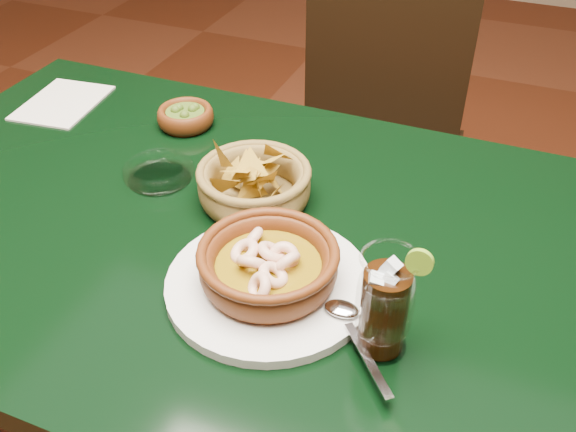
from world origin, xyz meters
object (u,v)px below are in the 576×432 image
at_px(chip_basket, 254,184).
at_px(cola_drink, 385,305).
at_px(shrimp_plate, 269,270).
at_px(dining_chair, 373,136).
at_px(dining_table, 214,266).

relative_size(chip_basket, cola_drink, 1.30).
xyz_separation_m(shrimp_plate, cola_drink, (0.17, -0.04, 0.04)).
bearing_deg(shrimp_plate, chip_basket, 120.06).
height_order(dining_chair, shrimp_plate, dining_chair).
xyz_separation_m(dining_chair, cola_drink, (0.24, -0.86, 0.29)).
xyz_separation_m(shrimp_plate, chip_basket, (-0.10, 0.18, -0.00)).
relative_size(dining_table, chip_basket, 5.64).
bearing_deg(dining_chair, shrimp_plate, -84.93).
height_order(dining_chair, chip_basket, dining_chair).
relative_size(shrimp_plate, chip_basket, 1.62).
height_order(shrimp_plate, cola_drink, cola_drink).
relative_size(dining_table, cola_drink, 7.34).
xyz_separation_m(dining_table, shrimp_plate, (0.15, -0.11, 0.13)).
height_order(dining_table, cola_drink, cola_drink).
bearing_deg(dining_chair, chip_basket, -92.64).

